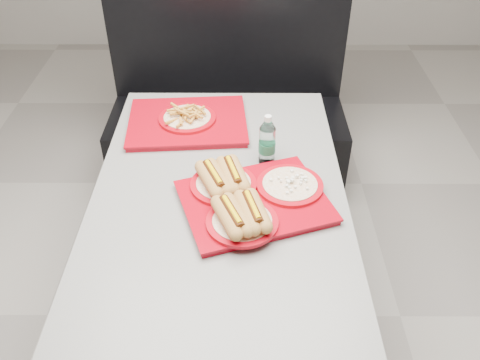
{
  "coord_description": "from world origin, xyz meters",
  "views": [
    {
      "loc": [
        0.08,
        -1.42,
        1.9
      ],
      "look_at": [
        0.07,
        -0.06,
        0.83
      ],
      "focal_mm": 38.0,
      "sensor_mm": 36.0,
      "label": 1
    }
  ],
  "objects_px": {
    "tray_near": "(249,197)",
    "tray_far": "(187,119)",
    "booth_bench": "(228,114)",
    "water_bottle": "(267,142)",
    "diner_table": "(220,221)"
  },
  "relations": [
    {
      "from": "tray_near",
      "to": "diner_table",
      "type": "bearing_deg",
      "value": 135.2
    },
    {
      "from": "tray_far",
      "to": "water_bottle",
      "type": "bearing_deg",
      "value": -38.55
    },
    {
      "from": "water_bottle",
      "to": "booth_bench",
      "type": "bearing_deg",
      "value": 100.63
    },
    {
      "from": "tray_near",
      "to": "water_bottle",
      "type": "xyz_separation_m",
      "value": [
        0.07,
        0.26,
        0.05
      ]
    },
    {
      "from": "tray_near",
      "to": "tray_far",
      "type": "xyz_separation_m",
      "value": [
        -0.25,
        0.52,
        -0.01
      ]
    },
    {
      "from": "booth_bench",
      "to": "tray_near",
      "type": "height_order",
      "value": "booth_bench"
    },
    {
      "from": "tray_near",
      "to": "water_bottle",
      "type": "distance_m",
      "value": 0.28
    },
    {
      "from": "tray_near",
      "to": "water_bottle",
      "type": "relative_size",
      "value": 2.86
    },
    {
      "from": "tray_far",
      "to": "water_bottle",
      "type": "relative_size",
      "value": 2.57
    },
    {
      "from": "diner_table",
      "to": "tray_near",
      "type": "relative_size",
      "value": 2.45
    },
    {
      "from": "diner_table",
      "to": "water_bottle",
      "type": "bearing_deg",
      "value": 41.97
    },
    {
      "from": "tray_near",
      "to": "tray_far",
      "type": "distance_m",
      "value": 0.58
    },
    {
      "from": "booth_bench",
      "to": "water_bottle",
      "type": "relative_size",
      "value": 6.67
    },
    {
      "from": "diner_table",
      "to": "tray_far",
      "type": "bearing_deg",
      "value": 109.72
    },
    {
      "from": "tray_near",
      "to": "tray_far",
      "type": "bearing_deg",
      "value": 115.99
    }
  ]
}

